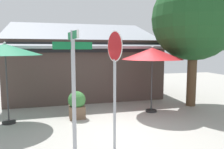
{
  "coord_description": "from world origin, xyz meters",
  "views": [
    {
      "loc": [
        -2.26,
        -6.52,
        2.52
      ],
      "look_at": [
        -0.2,
        1.2,
        1.6
      ],
      "focal_mm": 35.34,
      "sensor_mm": 36.0,
      "label": 1
    }
  ],
  "objects": [
    {
      "name": "sidewalk_planter",
      "position": [
        -1.48,
        1.42,
        0.52
      ],
      "size": [
        0.64,
        0.64,
        1.0
      ],
      "color": "brown",
      "rests_on": "ground"
    },
    {
      "name": "street_sign_post",
      "position": [
        -1.84,
        -1.7,
        1.79
      ],
      "size": [
        0.86,
        0.92,
        2.92
      ],
      "color": "#A8AAB2",
      "rests_on": "ground"
    },
    {
      "name": "patio_umbrella_forest_green_left",
      "position": [
        -3.79,
        1.44,
        2.49
      ],
      "size": [
        2.37,
        2.37,
        2.76
      ],
      "color": "black",
      "rests_on": "ground"
    },
    {
      "name": "patio_umbrella_crimson_center",
      "position": [
        1.51,
        1.47,
        2.33
      ],
      "size": [
        2.42,
        2.42,
        2.65
      ],
      "color": "black",
      "rests_on": "ground"
    },
    {
      "name": "shade_tree",
      "position": [
        3.81,
        1.86,
        3.77
      ],
      "size": [
        3.86,
        3.64,
        5.67
      ],
      "color": "brown",
      "rests_on": "ground"
    },
    {
      "name": "stop_sign",
      "position": [
        -0.84,
        -1.43,
        2.04
      ],
      "size": [
        0.17,
        0.72,
        2.96
      ],
      "color": "#A8AAB2",
      "rests_on": "ground"
    },
    {
      "name": "cafe_building",
      "position": [
        -0.67,
        5.69,
        1.57
      ],
      "size": [
        7.99,
        5.18,
        4.15
      ],
      "color": "#473833",
      "rests_on": "ground"
    },
    {
      "name": "ground_plane",
      "position": [
        0.0,
        0.0,
        -0.05
      ],
      "size": [
        28.0,
        28.0,
        0.1
      ],
      "primitive_type": "cube",
      "color": "#9E9B93"
    }
  ]
}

